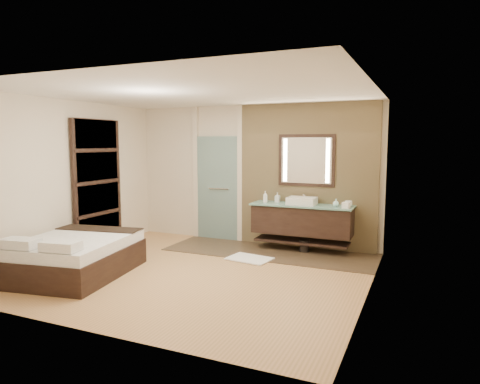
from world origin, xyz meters
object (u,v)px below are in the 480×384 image
at_px(mirror_unit, 306,160).
at_px(bed, 75,256).
at_px(vanity, 302,220).
at_px(waste_bin, 304,246).

xyz_separation_m(mirror_unit, bed, (-2.75, -2.97, -1.36)).
xyz_separation_m(vanity, mirror_unit, (0.00, 0.24, 1.07)).
relative_size(mirror_unit, bed, 0.53).
relative_size(vanity, mirror_unit, 1.75).
distance_m(mirror_unit, bed, 4.27).
distance_m(vanity, waste_bin, 0.48).
height_order(bed, waste_bin, bed).
bearing_deg(vanity, mirror_unit, 90.00).
bearing_deg(mirror_unit, vanity, -90.00).
distance_m(vanity, mirror_unit, 1.10).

